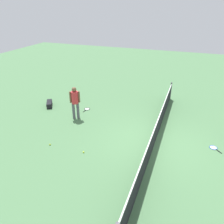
# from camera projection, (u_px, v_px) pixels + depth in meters

# --- Properties ---
(ground_plane) EXTENTS (40.00, 40.00, 0.00)m
(ground_plane) POSITION_uv_depth(u_px,v_px,m) (155.00, 142.00, 9.54)
(ground_plane) COLOR #4C7A4C
(court_net) EXTENTS (10.09, 0.09, 1.07)m
(court_net) POSITION_uv_depth(u_px,v_px,m) (156.00, 132.00, 9.31)
(court_net) COLOR #4C4C51
(court_net) RESTS_ON ground_plane
(player_near_side) EXTENTS (0.46, 0.50, 1.70)m
(player_near_side) POSITION_uv_depth(u_px,v_px,m) (75.00, 100.00, 11.03)
(player_near_side) COLOR #595960
(player_near_side) RESTS_ON ground_plane
(tennis_racket_near_player) EXTENTS (0.59, 0.33, 0.03)m
(tennis_racket_near_player) POSITION_uv_depth(u_px,v_px,m) (87.00, 109.00, 12.40)
(tennis_racket_near_player) COLOR black
(tennis_racket_near_player) RESTS_ON ground_plane
(tennis_racket_far_player) EXTENTS (0.54, 0.53, 0.03)m
(tennis_racket_far_player) POSITION_uv_depth(u_px,v_px,m) (214.00, 148.00, 9.13)
(tennis_racket_far_player) COLOR blue
(tennis_racket_far_player) RESTS_ON ground_plane
(tennis_ball_near_player) EXTENTS (0.07, 0.07, 0.07)m
(tennis_ball_near_player) POSITION_uv_depth(u_px,v_px,m) (50.00, 144.00, 9.32)
(tennis_ball_near_player) COLOR #C6E033
(tennis_ball_near_player) RESTS_ON ground_plane
(tennis_ball_by_net) EXTENTS (0.07, 0.07, 0.07)m
(tennis_ball_by_net) POSITION_uv_depth(u_px,v_px,m) (84.00, 152.00, 8.85)
(tennis_ball_by_net) COLOR #C6E033
(tennis_ball_by_net) RESTS_ON ground_plane
(equipment_bag) EXTENTS (0.83, 0.66, 0.28)m
(equipment_bag) POSITION_uv_depth(u_px,v_px,m) (49.00, 104.00, 12.75)
(equipment_bag) COLOR black
(equipment_bag) RESTS_ON ground_plane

